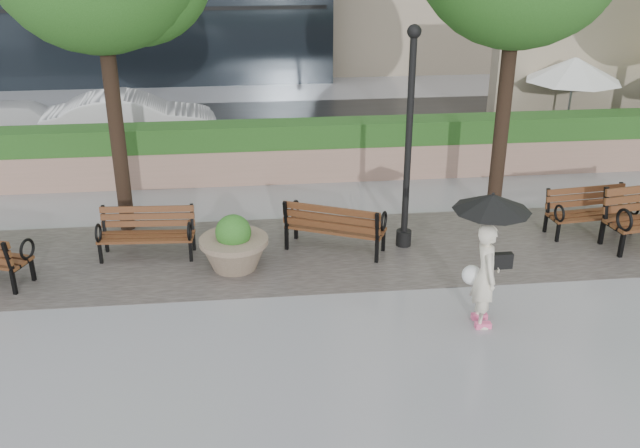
{
  "coord_description": "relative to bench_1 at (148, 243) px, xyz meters",
  "views": [
    {
      "loc": [
        -2.26,
        -8.67,
        5.67
      ],
      "look_at": [
        -1.13,
        1.76,
        1.1
      ],
      "focal_mm": 40.0,
      "sensor_mm": 36.0,
      "label": 1
    }
  ],
  "objects": [
    {
      "name": "ground",
      "position": [
        4.08,
        -3.13,
        -0.27
      ],
      "size": [
        100.0,
        100.0,
        0.0
      ],
      "primitive_type": "plane",
      "color": "gray",
      "rests_on": "ground"
    },
    {
      "name": "cobble_strip",
      "position": [
        4.08,
        -0.13,
        -0.26
      ],
      "size": [
        28.0,
        3.2,
        0.01
      ],
      "primitive_type": "cube",
      "color": "#383330",
      "rests_on": "ground"
    },
    {
      "name": "hedge_wall",
      "position": [
        4.08,
        3.87,
        0.4
      ],
      "size": [
        24.0,
        0.8,
        1.35
      ],
      "color": "#9C7465",
      "rests_on": "ground"
    },
    {
      "name": "asphalt_street",
      "position": [
        4.08,
        7.87,
        -0.26
      ],
      "size": [
        40.0,
        7.0,
        0.0
      ],
      "primitive_type": "cube",
      "color": "black",
      "rests_on": "ground"
    },
    {
      "name": "bench_1",
      "position": [
        0.0,
        0.0,
        0.0
      ],
      "size": [
        1.7,
        0.76,
        0.89
      ],
      "rotation": [
        0.0,
        0.0,
        -0.06
      ],
      "color": "#583519",
      "rests_on": "ground"
    },
    {
      "name": "bench_2",
      "position": [
        3.36,
        -0.11,
        0.02
      ],
      "size": [
        1.91,
        1.39,
        0.96
      ],
      "rotation": [
        0.0,
        0.0,
        2.71
      ],
      "color": "#583519",
      "rests_on": "ground"
    },
    {
      "name": "bench_3",
      "position": [
        8.32,
        0.13,
        -0.0
      ],
      "size": [
        1.7,
        0.83,
        0.88
      ],
      "rotation": [
        0.0,
        0.0,
        0.11
      ],
      "color": "#583519",
      "rests_on": "ground"
    },
    {
      "name": "planter_left",
      "position": [
        1.55,
        -0.63,
        0.12
      ],
      "size": [
        1.19,
        1.19,
        1.0
      ],
      "color": "#7F6B56",
      "rests_on": "ground"
    },
    {
      "name": "lamppost",
      "position": [
        4.66,
        -0.02,
        1.5
      ],
      "size": [
        0.28,
        0.28,
        4.02
      ],
      "color": "black",
      "rests_on": "ground"
    },
    {
      "name": "patio_umb_white",
      "position": [
        10.32,
        5.77,
        1.72
      ],
      "size": [
        2.5,
        2.5,
        2.3
      ],
      "color": "black",
      "rests_on": "ground"
    },
    {
      "name": "car_left",
      "position": [
        -3.85,
        7.0,
        0.34
      ],
      "size": [
        4.37,
        2.24,
        1.21
      ],
      "primitive_type": "imported",
      "rotation": [
        0.0,
        0.0,
        1.7
      ],
      "color": "silver",
      "rests_on": "ground"
    },
    {
      "name": "car_right",
      "position": [
        -1.11,
        6.71,
        0.46
      ],
      "size": [
        4.51,
        1.89,
        1.45
      ],
      "primitive_type": "imported",
      "rotation": [
        0.0,
        0.0,
        1.65
      ],
      "color": "silver",
      "rests_on": "ground"
    },
    {
      "name": "pedestrian",
      "position": [
        5.24,
        -2.83,
        0.99
      ],
      "size": [
        1.12,
        1.12,
        2.06
      ],
      "rotation": [
        0.0,
        0.0,
        1.47
      ],
      "color": "#ECE1C6",
      "rests_on": "ground"
    }
  ]
}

